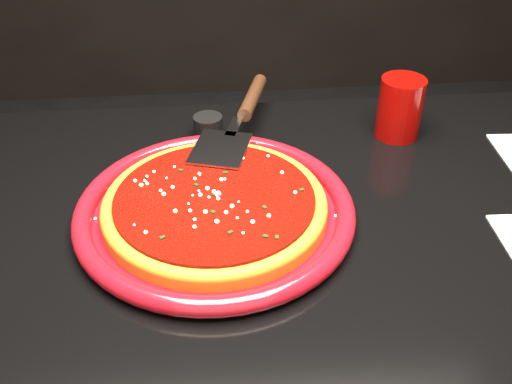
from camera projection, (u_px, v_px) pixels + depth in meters
plate at (215, 210)px, 0.79m from camera, size 0.48×0.48×0.03m
pizza_crust at (215, 207)px, 0.79m from camera, size 0.38×0.38×0.02m
pizza_crust_rim at (215, 203)px, 0.79m from camera, size 0.38×0.38×0.02m
pizza_sauce at (215, 200)px, 0.78m from camera, size 0.34×0.34×0.01m
parmesan_dusting at (214, 195)px, 0.78m from camera, size 0.27×0.27×0.01m
basil_flecks at (214, 196)px, 0.78m from camera, size 0.25×0.25×0.00m
pizza_server at (240, 118)px, 0.94m from camera, size 0.19×0.36×0.03m
cup at (400, 108)px, 0.96m from camera, size 0.08×0.08×0.10m
ramekin at (208, 127)px, 0.98m from camera, size 0.06×0.06×0.04m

